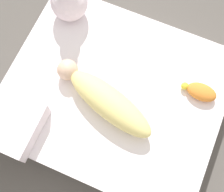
{
  "coord_description": "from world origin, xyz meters",
  "views": [
    {
      "loc": [
        -0.2,
        0.5,
        1.8
      ],
      "look_at": [
        -0.01,
        0.04,
        0.28
      ],
      "focal_mm": 50.0,
      "sensor_mm": 36.0,
      "label": 1
    }
  ],
  "objects": [
    {
      "name": "ground_plane",
      "position": [
        0.0,
        0.0,
        0.0
      ],
      "size": [
        12.0,
        12.0,
        0.0
      ],
      "primitive_type": "plane",
      "color": "#514C47"
    },
    {
      "name": "bed_mattress",
      "position": [
        0.0,
        0.0,
        0.12
      ],
      "size": [
        1.15,
        0.98,
        0.23
      ],
      "color": "white",
      "rests_on": "ground_plane"
    },
    {
      "name": "swaddled_baby",
      "position": [
        0.02,
        0.08,
        0.3
      ],
      "size": [
        0.6,
        0.3,
        0.13
      ],
      "rotation": [
        0.0,
        0.0,
        5.99
      ],
      "color": "#EFDB7F",
      "rests_on": "bed_mattress"
    },
    {
      "name": "pillow",
      "position": [
        0.44,
        0.38,
        0.29
      ],
      "size": [
        0.37,
        0.29,
        0.11
      ],
      "color": "white",
      "rests_on": "bed_mattress"
    },
    {
      "name": "turtle_plush",
      "position": [
        -0.42,
        -0.17,
        0.26
      ],
      "size": [
        0.19,
        0.09,
        0.06
      ],
      "color": "orange",
      "rests_on": "bed_mattress"
    }
  ]
}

